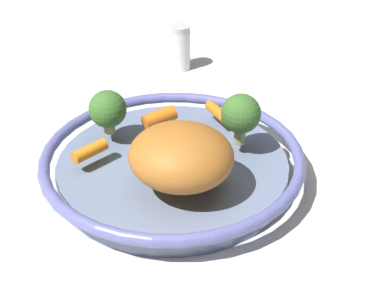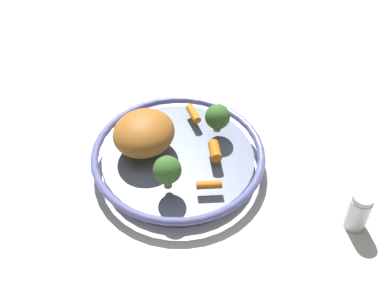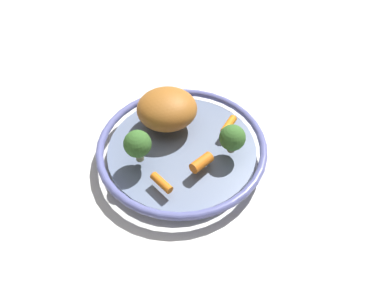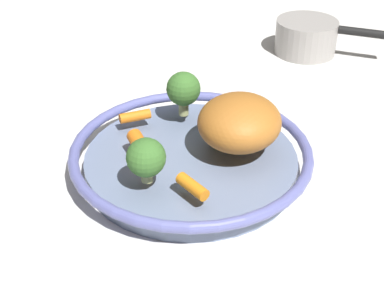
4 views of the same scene
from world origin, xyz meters
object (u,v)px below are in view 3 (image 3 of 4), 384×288
(roast_chicken_piece, at_px, (167,109))
(broccoli_floret_edge, at_px, (138,144))
(baby_carrot_right, at_px, (202,163))
(baby_carrot_near_rim, at_px, (162,183))
(serving_bowl, at_px, (182,149))
(baby_carrot_center, at_px, (229,125))
(broccoli_floret_small, at_px, (232,138))

(roast_chicken_piece, bearing_deg, broccoli_floret_edge, 155.83)
(baby_carrot_right, relative_size, baby_carrot_near_rim, 0.99)
(serving_bowl, distance_m, baby_carrot_right, 0.08)
(roast_chicken_piece, relative_size, baby_carrot_near_rim, 2.64)
(baby_carrot_near_rim, bearing_deg, baby_carrot_center, -41.08)
(baby_carrot_near_rim, xyz_separation_m, broccoli_floret_small, (0.08, -0.13, 0.03))
(baby_carrot_center, height_order, broccoli_floret_edge, broccoli_floret_edge)
(baby_carrot_right, relative_size, broccoli_floret_edge, 0.67)
(serving_bowl, height_order, baby_carrot_center, baby_carrot_center)
(serving_bowl, bearing_deg, baby_carrot_center, -66.14)
(serving_bowl, height_order, baby_carrot_right, baby_carrot_right)
(broccoli_floret_small, bearing_deg, broccoli_floret_edge, 98.14)
(serving_bowl, bearing_deg, baby_carrot_near_rim, 162.81)
(roast_chicken_piece, relative_size, baby_carrot_right, 2.67)
(broccoli_floret_small, bearing_deg, baby_carrot_center, 0.79)
(roast_chicken_piece, bearing_deg, baby_carrot_center, -97.66)
(baby_carrot_right, xyz_separation_m, baby_carrot_center, (0.10, -0.06, -0.00))
(roast_chicken_piece, xyz_separation_m, broccoli_floret_edge, (-0.10, 0.05, 0.01))
(baby_carrot_right, distance_m, broccoli_floret_edge, 0.12)
(baby_carrot_near_rim, xyz_separation_m, baby_carrot_center, (0.14, -0.13, 0.00))
(baby_carrot_near_rim, bearing_deg, broccoli_floret_small, -56.71)
(baby_carrot_right, distance_m, baby_carrot_center, 0.11)
(serving_bowl, distance_m, roast_chicken_piece, 0.09)
(serving_bowl, distance_m, broccoli_floret_edge, 0.11)
(serving_bowl, bearing_deg, roast_chicken_piece, 27.75)
(roast_chicken_piece, height_order, baby_carrot_center, roast_chicken_piece)
(baby_carrot_near_rim, bearing_deg, roast_chicken_piece, -0.37)
(serving_bowl, distance_m, broccoli_floret_small, 0.11)
(broccoli_floret_edge, bearing_deg, roast_chicken_piece, -24.17)
(baby_carrot_center, relative_size, broccoli_floret_small, 0.78)
(baby_carrot_near_rim, distance_m, baby_carrot_center, 0.19)
(serving_bowl, distance_m, baby_carrot_near_rim, 0.11)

